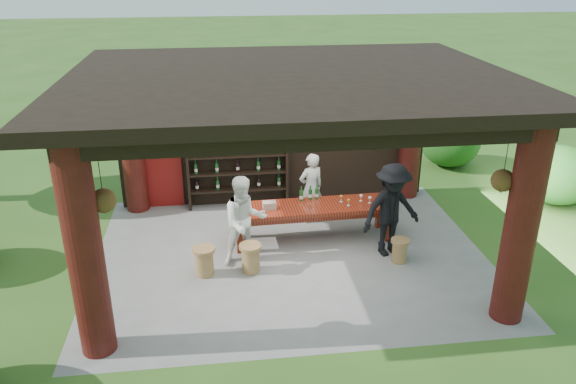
{
  "coord_description": "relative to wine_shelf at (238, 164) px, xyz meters",
  "views": [
    {
      "loc": [
        -1.26,
        -9.39,
        5.36
      ],
      "look_at": [
        0.0,
        0.4,
        1.15
      ],
      "focal_mm": 35.0,
      "sensor_mm": 36.0,
      "label": 1
    }
  ],
  "objects": [
    {
      "name": "guest_man",
      "position": [
        2.76,
        -2.62,
        -0.08
      ],
      "size": [
        1.33,
        0.98,
        1.84
      ],
      "primitive_type": "imported",
      "rotation": [
        0.0,
        0.0,
        0.27
      ],
      "color": "black",
      "rests_on": "ground"
    },
    {
      "name": "host",
      "position": [
        1.5,
        -1.02,
        -0.23
      ],
      "size": [
        0.65,
        0.54,
        1.54
      ],
      "primitive_type": "imported",
      "rotation": [
        0.0,
        0.0,
        3.49
      ],
      "color": "silver",
      "rests_on": "ground"
    },
    {
      "name": "stool_near_left",
      "position": [
        0.08,
        -2.95,
        -0.72
      ],
      "size": [
        0.41,
        0.41,
        0.54
      ],
      "rotation": [
        0.0,
        0.0,
        0.04
      ],
      "color": "olive",
      "rests_on": "ground"
    },
    {
      "name": "table_glasses",
      "position": [
        2.26,
        -1.84,
        -0.18
      ],
      "size": [
        0.62,
        0.27,
        0.15
      ],
      "color": "silver",
      "rests_on": "tasting_table"
    },
    {
      "name": "guest_woman",
      "position": [
        0.0,
        -2.61,
        -0.14
      ],
      "size": [
        0.95,
        0.8,
        1.72
      ],
      "primitive_type": "imported",
      "rotation": [
        0.0,
        0.0,
        0.2
      ],
      "color": "silver",
      "rests_on": "ground"
    },
    {
      "name": "pavilion",
      "position": [
        0.86,
        -2.02,
        1.13
      ],
      "size": [
        7.5,
        6.0,
        3.6
      ],
      "color": "slate",
      "rests_on": "ground"
    },
    {
      "name": "tasting_table",
      "position": [
        1.4,
        -1.85,
        -0.37
      ],
      "size": [
        3.25,
        0.93,
        0.75
      ],
      "rotation": [
        0.0,
        0.0,
        0.03
      ],
      "color": "#5D140D",
      "rests_on": "ground"
    },
    {
      "name": "napkin_basket",
      "position": [
        0.53,
        -1.89,
        -0.18
      ],
      "size": [
        0.27,
        0.19,
        0.14
      ],
      "primitive_type": "cube",
      "rotation": [
        0.0,
        0.0,
        0.03
      ],
      "color": "#BF6672",
      "rests_on": "tasting_table"
    },
    {
      "name": "shrubs",
      "position": [
        2.26,
        -1.99,
        -0.45
      ],
      "size": [
        14.23,
        9.27,
        1.36
      ],
      "color": "#194C14",
      "rests_on": "ground"
    },
    {
      "name": "stool_far_left",
      "position": [
        -0.76,
        -2.96,
        -0.72
      ],
      "size": [
        0.41,
        0.41,
        0.54
      ],
      "rotation": [
        0.0,
        0.0,
        0.33
      ],
      "color": "olive",
      "rests_on": "ground"
    },
    {
      "name": "wine_shelf",
      "position": [
        0.0,
        0.0,
        0.0
      ],
      "size": [
        2.26,
        0.34,
        1.99
      ],
      "color": "black",
      "rests_on": "ground"
    },
    {
      "name": "stool_near_right",
      "position": [
        2.87,
        -2.95,
        -0.76
      ],
      "size": [
        0.35,
        0.35,
        0.46
      ],
      "rotation": [
        0.0,
        0.0,
        0.31
      ],
      "color": "olive",
      "rests_on": "ground"
    },
    {
      "name": "ground",
      "position": [
        0.88,
        -2.45,
        -1.0
      ],
      "size": [
        90.0,
        90.0,
        0.0
      ],
      "primitive_type": "plane",
      "color": "#2D5119",
      "rests_on": "ground"
    },
    {
      "name": "table_bottles",
      "position": [
        1.38,
        -1.56,
        -0.1
      ],
      "size": [
        0.41,
        0.15,
        0.31
      ],
      "color": "#194C1E",
      "rests_on": "tasting_table"
    },
    {
      "name": "trees",
      "position": [
        4.52,
        -1.26,
        2.36
      ],
      "size": [
        21.69,
        8.67,
        4.8
      ],
      "color": "#3F2819",
      "rests_on": "ground"
    }
  ]
}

